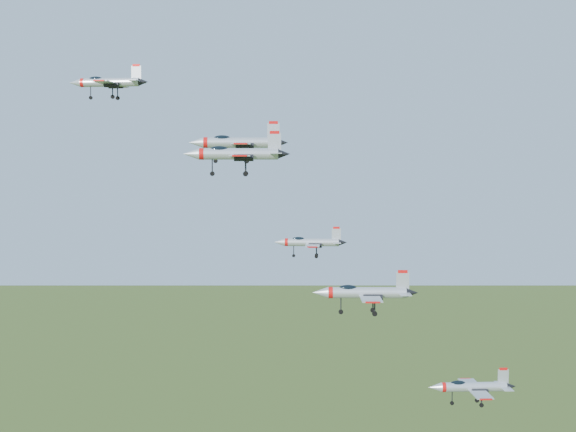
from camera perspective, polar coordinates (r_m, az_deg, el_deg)
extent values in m
cylinder|color=#ADB3BA|center=(129.23, -12.56, 9.26)|extent=(9.43, 3.75, 1.36)
cone|color=#ADB3BA|center=(131.23, -14.90, 9.14)|extent=(2.17, 1.80, 1.36)
cone|color=black|center=(127.50, -10.23, 9.37)|extent=(1.71, 1.49, 1.15)
ellipsoid|color=black|center=(130.07, -13.53, 9.44)|extent=(2.47, 1.54, 0.86)
cube|color=#ADB3BA|center=(126.40, -12.92, 9.27)|extent=(3.51, 5.06, 0.15)
cube|color=#ADB3BA|center=(131.87, -12.03, 9.04)|extent=(3.51, 5.06, 0.15)
cube|color=#ADB3BA|center=(128.00, -10.74, 9.97)|extent=(1.54, 0.53, 2.19)
cube|color=red|center=(128.13, -10.74, 10.49)|extent=(1.15, 0.44, 0.37)
cylinder|color=#ADB3BA|center=(111.61, -3.43, 5.24)|extent=(10.27, 2.53, 1.47)
cone|color=#ADB3BA|center=(111.97, -6.57, 5.21)|extent=(2.18, 1.68, 1.47)
cone|color=black|center=(111.59, -0.40, 5.24)|extent=(1.71, 1.41, 1.25)
ellipsoid|color=black|center=(111.73, -4.71, 5.51)|extent=(2.58, 1.31, 0.93)
cube|color=#ADB3BA|center=(108.44, -3.36, 5.13)|extent=(3.11, 5.22, 0.16)
cube|color=#ADB3BA|center=(114.76, -3.27, 5.05)|extent=(3.11, 5.22, 0.16)
cube|color=#ADB3BA|center=(111.62, -1.04, 6.03)|extent=(1.70, 0.31, 2.37)
cube|color=red|center=(111.68, -1.04, 6.66)|extent=(1.25, 0.29, 0.40)
cylinder|color=#ADB3BA|center=(90.47, -3.54, 4.43)|extent=(8.97, 2.12, 1.28)
cone|color=#ADB3BA|center=(90.75, -6.91, 4.41)|extent=(1.89, 1.45, 1.28)
cone|color=black|center=(90.51, -0.27, 4.44)|extent=(1.48, 1.22, 1.09)
ellipsoid|color=black|center=(90.55, -4.92, 4.73)|extent=(2.25, 1.12, 0.81)
cube|color=#ADB3BA|center=(87.70, -3.45, 4.29)|extent=(2.67, 4.54, 0.14)
cube|color=#ADB3BA|center=(93.23, -3.38, 4.26)|extent=(2.67, 4.54, 0.14)
cube|color=#ADB3BA|center=(90.50, -0.96, 5.28)|extent=(1.49, 0.26, 2.07)
cube|color=red|center=(90.54, -0.97, 5.97)|extent=(1.09, 0.24, 0.35)
cylinder|color=#ADB3BA|center=(123.59, 1.69, -1.88)|extent=(8.42, 2.71, 1.20)
cone|color=#ADB3BA|center=(123.80, -0.62, -1.87)|extent=(1.86, 1.49, 1.20)
cone|color=black|center=(123.59, 3.93, -1.89)|extent=(1.46, 1.24, 1.02)
ellipsoid|color=black|center=(123.61, 0.75, -1.67)|extent=(2.16, 1.23, 0.76)
cube|color=#ADB3BA|center=(121.03, 1.76, -2.11)|extent=(2.84, 4.40, 0.13)
cube|color=#ADB3BA|center=(126.19, 1.80, -1.87)|extent=(2.84, 4.40, 0.13)
cube|color=#ADB3BA|center=(123.46, 3.46, -1.31)|extent=(1.39, 0.36, 1.95)
cube|color=red|center=(123.37, 3.46, -0.84)|extent=(1.03, 0.31, 0.32)
cylinder|color=#ADB3BA|center=(106.23, 5.64, -5.44)|extent=(10.37, 2.95, 1.48)
cone|color=#ADB3BA|center=(105.87, 2.30, -5.46)|extent=(2.25, 1.76, 1.48)
cone|color=black|center=(106.91, 8.82, -5.41)|extent=(1.76, 1.48, 1.26)
ellipsoid|color=black|center=(105.95, 4.28, -5.16)|extent=(2.64, 1.42, 0.94)
cube|color=#ADB3BA|center=(103.16, 5.92, -5.88)|extent=(3.32, 5.34, 0.16)
cube|color=#ADB3BA|center=(109.43, 5.61, -5.33)|extent=(3.32, 5.34, 0.16)
cube|color=#ADB3BA|center=(106.50, 8.16, -4.60)|extent=(1.71, 0.38, 2.39)
cube|color=red|center=(106.33, 8.16, -3.93)|extent=(1.26, 0.34, 0.40)
cylinder|color=#ADB3BA|center=(117.04, 13.07, -11.75)|extent=(9.19, 2.11, 1.32)
cone|color=#ADB3BA|center=(115.71, 10.41, -11.89)|extent=(1.93, 1.47, 1.32)
cone|color=black|center=(118.54, 15.57, -11.59)|extent=(1.51, 1.24, 1.12)
ellipsoid|color=black|center=(116.34, 12.00, -11.58)|extent=(2.30, 1.14, 0.83)
cube|color=#ADB3BA|center=(114.54, 13.56, -12.23)|extent=(2.71, 4.64, 0.14)
cube|color=#ADB3BA|center=(119.79, 12.79, -11.51)|extent=(2.71, 4.64, 0.14)
cube|color=#ADB3BA|center=(117.85, 15.06, -10.98)|extent=(1.52, 0.25, 2.12)
cube|color=red|center=(117.58, 15.07, -10.46)|extent=(1.12, 0.24, 0.35)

